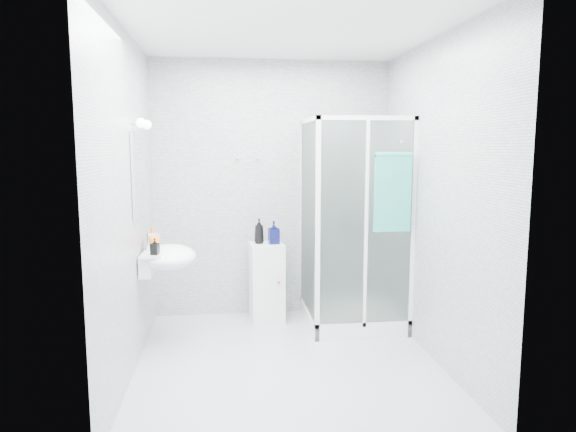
{
  "coord_description": "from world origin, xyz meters",
  "views": [
    {
      "loc": [
        -0.48,
        -3.93,
        1.73
      ],
      "look_at": [
        0.05,
        0.35,
        1.15
      ],
      "focal_mm": 32.0,
      "sensor_mm": 36.0,
      "label": 1
    }
  ],
  "objects": [
    {
      "name": "wall_hooks",
      "position": [
        -0.25,
        1.26,
        1.62
      ],
      "size": [
        0.23,
        0.06,
        0.03
      ],
      "color": "silver",
      "rests_on": "room"
    },
    {
      "name": "room",
      "position": [
        0.0,
        0.0,
        1.3
      ],
      "size": [
        2.4,
        2.6,
        2.6
      ],
      "color": "silver",
      "rests_on": "ground"
    },
    {
      "name": "wall_basin",
      "position": [
        -0.99,
        0.45,
        0.8
      ],
      "size": [
        0.46,
        0.56,
        0.35
      ],
      "color": "white",
      "rests_on": "ground"
    },
    {
      "name": "shampoo_bottle_a",
      "position": [
        -0.15,
        1.07,
        0.91
      ],
      "size": [
        0.1,
        0.1,
        0.25
      ],
      "primitive_type": "imported",
      "rotation": [
        0.0,
        0.0,
        0.07
      ],
      "color": "black",
      "rests_on": "storage_cabinet"
    },
    {
      "name": "storage_cabinet",
      "position": [
        -0.08,
        1.05,
        0.39
      ],
      "size": [
        0.35,
        0.36,
        0.78
      ],
      "rotation": [
        0.0,
        0.0,
        0.08
      ],
      "color": "white",
      "rests_on": "ground"
    },
    {
      "name": "soap_dispenser_orange",
      "position": [
        -1.11,
        0.57,
        0.95
      ],
      "size": [
        0.17,
        0.17,
        0.17
      ],
      "primitive_type": "imported",
      "rotation": [
        0.0,
        0.0,
        -0.29
      ],
      "color": "orange",
      "rests_on": "wall_basin"
    },
    {
      "name": "soap_dispenser_black",
      "position": [
        -1.05,
        0.26,
        0.93
      ],
      "size": [
        0.08,
        0.08,
        0.14
      ],
      "primitive_type": "imported",
      "rotation": [
        0.0,
        0.0,
        -0.28
      ],
      "color": "black",
      "rests_on": "wall_basin"
    },
    {
      "name": "vanity_lights",
      "position": [
        -1.14,
        0.45,
        1.92
      ],
      "size": [
        0.1,
        0.4,
        0.08
      ],
      "color": "silver",
      "rests_on": "room"
    },
    {
      "name": "mirror",
      "position": [
        -1.19,
        0.45,
        1.5
      ],
      "size": [
        0.02,
        0.6,
        0.7
      ],
      "primitive_type": "cube",
      "color": "white",
      "rests_on": "room"
    },
    {
      "name": "shower_enclosure",
      "position": [
        0.67,
        0.77,
        0.45
      ],
      "size": [
        0.9,
        0.95,
        2.0
      ],
      "color": "white",
      "rests_on": "ground"
    },
    {
      "name": "hand_towel",
      "position": [
        0.97,
        0.36,
        1.36
      ],
      "size": [
        0.32,
        0.05,
        0.69
      ],
      "color": "teal",
      "rests_on": "shower_enclosure"
    },
    {
      "name": "shampoo_bottle_b",
      "position": [
        -0.01,
        1.03,
        0.9
      ],
      "size": [
        0.11,
        0.11,
        0.22
      ],
      "primitive_type": "imported",
      "rotation": [
        0.0,
        0.0,
        0.11
      ],
      "color": "#0A0D41",
      "rests_on": "storage_cabinet"
    }
  ]
}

